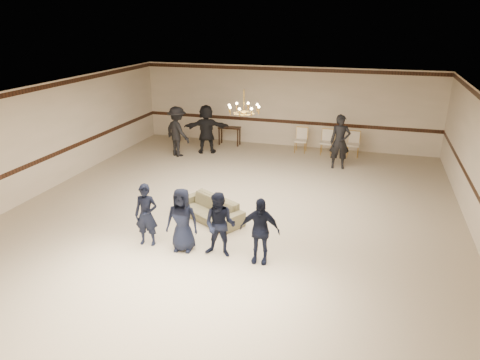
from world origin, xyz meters
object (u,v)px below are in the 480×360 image
Objects in this scene: boy_d at (260,230)px; banquet_chair_right at (353,145)px; boy_c at (220,225)px; banquet_chair_left at (301,140)px; adult_left at (177,132)px; banquet_chair_mid at (327,142)px; console_table at (230,136)px; adult_right at (340,142)px; boy_b at (182,220)px; chandelier at (244,101)px; adult_mid at (206,129)px; boy_a at (146,215)px; settee at (210,209)px.

boy_d is 8.56m from banquet_chair_right.
boy_c is 8.44m from banquet_chair_left.
banquet_chair_mid is at bearing -132.66° from adult_left.
banquet_chair_mid is 4.01m from console_table.
banquet_chair_left is 2.00m from banquet_chair_right.
adult_right is 2.25m from banquet_chair_left.
banquet_chair_mid is at bearing 79.16° from boy_c.
console_table is at bearing 94.28° from boy_b.
banquet_chair_mid is (2.29, 8.43, -0.27)m from boy_b.
chandelier is at bearing -101.66° from banquet_chair_left.
boy_c and boy_d have the same top height.
adult_mid is at bearing 111.60° from boy_c.
boy_c is 0.90m from boy_d.
boy_c is 0.79× the size of adult_mid.
boy_a reaches higher than banquet_chair_mid.
chandelier is 0.63× the size of boy_d.
console_table is at bearing 112.18° from chandelier.
banquet_chair_right is 1.06× the size of console_table.
banquet_chair_right is at bearing 92.99° from settee.
settee is (-1.79, 1.69, -0.46)m from boy_d.
banquet_chair_left is at bearing 127.57° from adult_right.
chandelier is at bearing 101.80° from settee.
boy_d is at bearing -7.53° from boy_a.
adult_left is (-3.13, 4.93, 0.66)m from settee.
boy_c is (1.80, 0.00, 0.00)m from boy_a.
boy_b is 7.32m from adult_left.
boy_b is 1.00× the size of boy_d.
chandelier is 0.48× the size of settee.
console_table is at bearing 173.32° from banquet_chair_left.
boy_b reaches higher than banquet_chair_right.
banquet_chair_left is (1.29, 8.43, -0.27)m from boy_b.
banquet_chair_right is at bearing -6.00° from console_table.
adult_right is at bearing 56.94° from chandelier.
adult_mid reaches higher than banquet_chair_left.
boy_b is at bearing -7.53° from boy_a.
boy_a is 1.80m from boy_c.
console_table is at bearing 87.81° from boy_a.
adult_left is at bearing 19.06° from adult_mid.
settee is at bearing 116.31° from boy_c.
banquet_chair_left is at bearing -128.84° from adult_left.
adult_mid is at bearing 123.54° from chandelier.
boy_b is 1.75m from settee.
boy_a and boy_b have the same top height.
boy_a is 0.90m from boy_b.
adult_right reaches higher than boy_b.
boy_c is 1.96m from settee.
settee is 2.18× the size of console_table.
boy_a is 1.00× the size of boy_d.
adult_left is at bearing 100.97° from boy_a.
settee is at bearing 151.20° from adult_left.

